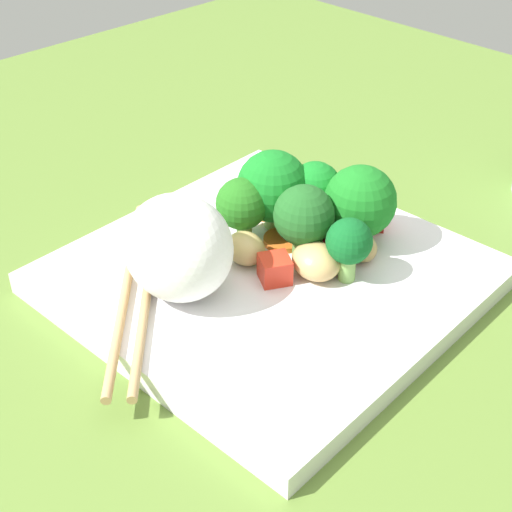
{
  "coord_description": "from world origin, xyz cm",
  "views": [
    {
      "loc": [
        -30.86,
        -29.99,
        32.85
      ],
      "look_at": [
        -1.63,
        -0.29,
        3.64
      ],
      "focal_mm": 52.64,
      "sensor_mm": 36.0,
      "label": 1
    }
  ],
  "objects_px": {
    "rice_mound": "(178,247)",
    "chopstick_pair": "(137,289)",
    "broccoli_floret_3": "(242,205)",
    "carrot_slice_1": "(320,207)",
    "square_plate": "(269,277)"
  },
  "relations": [
    {
      "from": "rice_mound",
      "to": "chopstick_pair",
      "type": "distance_m",
      "value": 0.04
    },
    {
      "from": "broccoli_floret_3",
      "to": "carrot_slice_1",
      "type": "distance_m",
      "value": 0.08
    },
    {
      "from": "square_plate",
      "to": "carrot_slice_1",
      "type": "height_order",
      "value": "carrot_slice_1"
    },
    {
      "from": "carrot_slice_1",
      "to": "chopstick_pair",
      "type": "xyz_separation_m",
      "value": [
        -0.17,
        0.02,
        0.0
      ]
    },
    {
      "from": "square_plate",
      "to": "broccoli_floret_3",
      "type": "distance_m",
      "value": 0.06
    },
    {
      "from": "rice_mound",
      "to": "carrot_slice_1",
      "type": "xyz_separation_m",
      "value": [
        0.15,
        0.0,
        -0.03
      ]
    },
    {
      "from": "square_plate",
      "to": "chopstick_pair",
      "type": "relative_size",
      "value": 1.56
    },
    {
      "from": "rice_mound",
      "to": "chopstick_pair",
      "type": "bearing_deg",
      "value": 140.83
    },
    {
      "from": "square_plate",
      "to": "chopstick_pair",
      "type": "bearing_deg",
      "value": 152.72
    },
    {
      "from": "broccoli_floret_3",
      "to": "chopstick_pair",
      "type": "distance_m",
      "value": 0.1
    },
    {
      "from": "broccoli_floret_3",
      "to": "chopstick_pair",
      "type": "xyz_separation_m",
      "value": [
        -0.09,
        0.0,
        -0.03
      ]
    },
    {
      "from": "rice_mound",
      "to": "chopstick_pair",
      "type": "xyz_separation_m",
      "value": [
        -0.02,
        0.02,
        -0.03
      ]
    },
    {
      "from": "rice_mound",
      "to": "broccoli_floret_3",
      "type": "relative_size",
      "value": 1.53
    },
    {
      "from": "rice_mound",
      "to": "broccoli_floret_3",
      "type": "distance_m",
      "value": 0.07
    },
    {
      "from": "rice_mound",
      "to": "broccoli_floret_3",
      "type": "bearing_deg",
      "value": 11.65
    }
  ]
}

